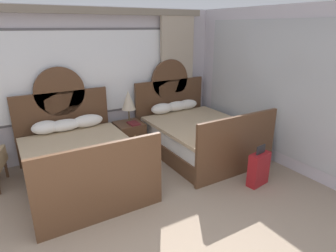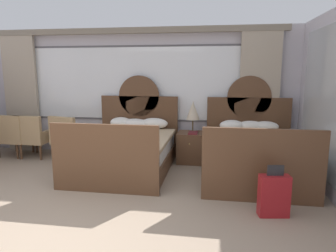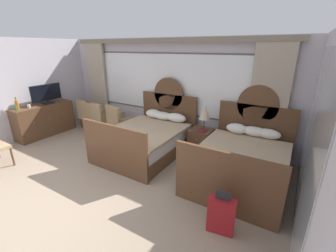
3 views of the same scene
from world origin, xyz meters
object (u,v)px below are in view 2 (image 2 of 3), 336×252
(armchair_by_window_centre, at_px, (33,135))
(suitcase_on_floor, at_px, (274,195))
(bed_near_window, at_px, (126,150))
(armchair_by_window_left, at_px, (69,137))
(armchair_by_window_right, at_px, (14,135))
(bed_near_mirror, at_px, (252,155))
(table_lamp_on_nightstand, at_px, (193,111))
(book_on_nightstand, at_px, (193,133))
(nightstand_between_beds, at_px, (191,147))

(armchair_by_window_centre, distance_m, suitcase_on_floor, 4.96)
(bed_near_window, height_order, armchair_by_window_centre, bed_near_window)
(armchair_by_window_left, height_order, armchair_by_window_right, same)
(bed_near_mirror, height_order, table_lamp_on_nightstand, bed_near_mirror)
(bed_near_mirror, distance_m, suitcase_on_floor, 1.51)
(bed_near_mirror, height_order, armchair_by_window_centre, bed_near_mirror)
(bed_near_mirror, relative_size, book_on_nightstand, 8.37)
(armchair_by_window_left, relative_size, suitcase_on_floor, 1.37)
(table_lamp_on_nightstand, distance_m, armchair_by_window_right, 3.82)
(bed_near_window, distance_m, table_lamp_on_nightstand, 1.51)
(bed_near_window, bearing_deg, nightstand_between_beds, 30.22)
(nightstand_between_beds, xyz_separation_m, book_on_nightstand, (0.05, -0.10, 0.32))
(armchair_by_window_left, bearing_deg, nightstand_between_beds, 3.78)
(bed_near_mirror, xyz_separation_m, armchair_by_window_centre, (-4.43, 0.49, 0.10))
(armchair_by_window_right, bearing_deg, armchair_by_window_centre, -0.01)
(bed_near_mirror, relative_size, table_lamp_on_nightstand, 3.52)
(bed_near_window, distance_m, bed_near_mirror, 2.26)
(bed_near_window, height_order, armchair_by_window_left, bed_near_window)
(book_on_nightstand, bearing_deg, bed_near_window, -154.84)
(nightstand_between_beds, distance_m, table_lamp_on_nightstand, 0.73)
(bed_near_window, bearing_deg, table_lamp_on_nightstand, 31.49)
(armchair_by_window_centre, bearing_deg, bed_near_mirror, -6.34)
(bed_near_window, xyz_separation_m, nightstand_between_beds, (1.13, 0.66, -0.07))
(bed_near_mirror, xyz_separation_m, suitcase_on_floor, (0.10, -1.50, -0.10))
(armchair_by_window_right, bearing_deg, bed_near_mirror, -5.79)
(book_on_nightstand, relative_size, armchair_by_window_left, 0.29)
(bed_near_window, height_order, bed_near_mirror, same)
(table_lamp_on_nightstand, xyz_separation_m, armchair_by_window_left, (-2.53, -0.22, -0.56))
(table_lamp_on_nightstand, xyz_separation_m, suitcase_on_floor, (1.20, -2.22, -0.76))
(bed_near_window, bearing_deg, armchair_by_window_right, 169.36)
(table_lamp_on_nightstand, distance_m, book_on_nightstand, 0.44)
(bed_near_window, relative_size, armchair_by_window_right, 2.40)
(bed_near_mirror, distance_m, nightstand_between_beds, 1.31)
(nightstand_between_beds, height_order, armchair_by_window_left, armchair_by_window_left)
(book_on_nightstand, bearing_deg, armchair_by_window_right, -179.01)
(bed_near_window, relative_size, book_on_nightstand, 8.37)
(book_on_nightstand, height_order, armchair_by_window_centre, armchair_by_window_centre)
(armchair_by_window_left, bearing_deg, armchair_by_window_centre, -179.80)
(book_on_nightstand, bearing_deg, armchair_by_window_centre, -178.89)
(nightstand_between_beds, bearing_deg, book_on_nightstand, -62.91)
(book_on_nightstand, xyz_separation_m, armchair_by_window_centre, (-3.36, -0.07, -0.15))
(table_lamp_on_nightstand, relative_size, armchair_by_window_left, 0.68)
(bed_near_mirror, relative_size, nightstand_between_beds, 3.61)
(bed_near_window, height_order, armchair_by_window_right, bed_near_window)
(book_on_nightstand, distance_m, armchair_by_window_left, 2.56)
(book_on_nightstand, relative_size, armchair_by_window_right, 0.29)
(armchair_by_window_right, bearing_deg, book_on_nightstand, 0.99)
(bed_near_mirror, distance_m, armchair_by_window_right, 4.89)
(armchair_by_window_left, bearing_deg, bed_near_window, -19.75)
(nightstand_between_beds, relative_size, armchair_by_window_centre, 0.66)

